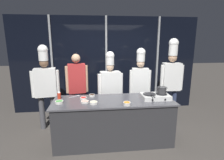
{
  "coord_description": "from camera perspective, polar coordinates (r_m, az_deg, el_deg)",
  "views": [
    {
      "loc": [
        -0.39,
        -3.25,
        2.03
      ],
      "look_at": [
        0.0,
        0.25,
        1.24
      ],
      "focal_mm": 28.0,
      "sensor_mm": 36.0,
      "label": 1
    }
  ],
  "objects": [
    {
      "name": "ground_plane",
      "position": [
        3.85,
        0.44,
        -19.13
      ],
      "size": [
        24.0,
        24.0,
        0.0
      ],
      "primitive_type": "plane",
      "color": "#47423D"
    },
    {
      "name": "window_wall_back",
      "position": [
        5.07,
        -1.9,
        4.95
      ],
      "size": [
        5.31,
        0.09,
        2.7
      ],
      "color": "black",
      "rests_on": "ground_plane"
    },
    {
      "name": "demo_counter",
      "position": [
        3.64,
        0.45,
        -13.15
      ],
      "size": [
        2.37,
        0.83,
        0.89
      ],
      "color": "#2D2D30",
      "rests_on": "ground_plane"
    },
    {
      "name": "portable_stove",
      "position": [
        3.65,
        13.96,
        -5.2
      ],
      "size": [
        0.55,
        0.4,
        0.1
      ],
      "color": "silver",
      "rests_on": "demo_counter"
    },
    {
      "name": "frying_pan",
      "position": [
        3.58,
        12.13,
        -4.23
      ],
      "size": [
        0.25,
        0.44,
        0.04
      ],
      "color": "#232326",
      "rests_on": "portable_stove"
    },
    {
      "name": "stock_pot",
      "position": [
        3.66,
        15.93,
        -3.22
      ],
      "size": [
        0.21,
        0.18,
        0.14
      ],
      "color": "#333335",
      "rests_on": "portable_stove"
    },
    {
      "name": "squeeze_bottle_chili",
      "position": [
        3.67,
        -16.89,
        -4.75
      ],
      "size": [
        0.07,
        0.07,
        0.17
      ],
      "color": "red",
      "rests_on": "demo_counter"
    },
    {
      "name": "prep_bowl_soy_glaze",
      "position": [
        3.72,
        -6.55,
        -4.93
      ],
      "size": [
        0.12,
        0.12,
        0.04
      ],
      "color": "silver",
      "rests_on": "demo_counter"
    },
    {
      "name": "prep_bowl_bell_pepper",
      "position": [
        3.53,
        -9.31,
        -5.91
      ],
      "size": [
        0.14,
        0.14,
        0.05
      ],
      "color": "silver",
      "rests_on": "demo_counter"
    },
    {
      "name": "prep_bowl_noodles",
      "position": [
        3.28,
        -6.02,
        -7.34
      ],
      "size": [
        0.15,
        0.15,
        0.04
      ],
      "color": "silver",
      "rests_on": "demo_counter"
    },
    {
      "name": "prep_bowl_scallions",
      "position": [
        3.44,
        -16.86,
        -6.84
      ],
      "size": [
        0.16,
        0.16,
        0.05
      ],
      "color": "silver",
      "rests_on": "demo_counter"
    },
    {
      "name": "prep_bowl_carrots",
      "position": [
        3.21,
        4.89,
        -7.61
      ],
      "size": [
        0.14,
        0.14,
        0.06
      ],
      "color": "silver",
      "rests_on": "demo_counter"
    },
    {
      "name": "prep_bowl_shrimp",
      "position": [
        3.36,
        -8.83,
        -6.98
      ],
      "size": [
        0.15,
        0.15,
        0.03
      ],
      "color": "silver",
      "rests_on": "demo_counter"
    },
    {
      "name": "serving_spoon_slotted",
      "position": [
        3.77,
        -11.45,
        -5.12
      ],
      "size": [
        0.22,
        0.15,
        0.02
      ],
      "color": "#B2B5BA",
      "rests_on": "demo_counter"
    },
    {
      "name": "chef_head",
      "position": [
        4.22,
        -20.88,
        -0.83
      ],
      "size": [
        0.61,
        0.31,
        1.95
      ],
      "rotation": [
        0.0,
        0.0,
        3.3
      ],
      "color": "#4C4C51",
      "rests_on": "ground_plane"
    },
    {
      "name": "person_guest",
      "position": [
        4.15,
        -11.36,
        -0.96
      ],
      "size": [
        0.5,
        0.27,
        1.74
      ],
      "rotation": [
        0.0,
        0.0,
        3.32
      ],
      "color": "#4C4C51",
      "rests_on": "ground_plane"
    },
    {
      "name": "chef_sous",
      "position": [
        4.15,
        -0.61,
        -1.58
      ],
      "size": [
        0.6,
        0.29,
        1.8
      ],
      "rotation": [
        0.0,
        0.0,
        3.25
      ],
      "color": "#2D3856",
      "rests_on": "ground_plane"
    },
    {
      "name": "chef_line",
      "position": [
        4.28,
        9.13,
        0.0
      ],
      "size": [
        0.51,
        0.26,
        1.87
      ],
      "rotation": [
        0.0,
        0.0,
        2.99
      ],
      "color": "#4C4C51",
      "rests_on": "ground_plane"
    },
    {
      "name": "chef_pastry",
      "position": [
        4.51,
        18.82,
        1.58
      ],
      "size": [
        0.56,
        0.25,
        2.09
      ],
      "rotation": [
        0.0,
        0.0,
        3.08
      ],
      "color": "#2D3856",
      "rests_on": "ground_plane"
    }
  ]
}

